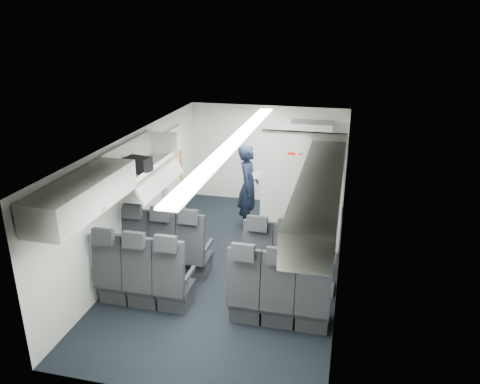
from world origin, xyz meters
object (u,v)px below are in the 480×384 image
at_px(galley_unit, 310,167).
at_px(boarding_door, 173,175).
at_px(carry_on_bag, 138,164).
at_px(seat_row_front, 226,258).
at_px(seat_row_mid, 209,288).
at_px(flight_attendant, 248,187).

distance_m(galley_unit, boarding_door, 2.84).
bearing_deg(carry_on_bag, galley_unit, 62.46).
bearing_deg(carry_on_bag, seat_row_front, 6.82).
distance_m(seat_row_front, seat_row_mid, 0.90).
relative_size(boarding_door, carry_on_bag, 5.00).
relative_size(seat_row_front, seat_row_mid, 1.00).
height_order(flight_attendant, carry_on_bag, carry_on_bag).
bearing_deg(carry_on_bag, boarding_door, 105.64).
bearing_deg(galley_unit, seat_row_mid, -102.88).
xyz_separation_m(boarding_door, flight_attendant, (1.53, -0.03, -0.12)).
relative_size(galley_unit, boarding_door, 1.02).
bearing_deg(galley_unit, carry_on_bag, -125.86).
xyz_separation_m(seat_row_front, flight_attendant, (-0.10, 2.06, 0.43)).
xyz_separation_m(seat_row_front, seat_row_mid, (0.00, -0.90, 0.00)).
relative_size(galley_unit, flight_attendant, 1.14).
relative_size(seat_row_mid, galley_unit, 1.75).
xyz_separation_m(galley_unit, boarding_door, (-2.59, -1.17, 0.00)).
xyz_separation_m(seat_row_front, carry_on_bag, (-1.38, 0.04, 1.40)).
bearing_deg(seat_row_mid, galley_unit, 77.12).
xyz_separation_m(seat_row_front, boarding_door, (-1.64, 2.09, 0.55)).
bearing_deg(boarding_door, seat_row_mid, -61.23).
distance_m(seat_row_mid, galley_unit, 4.30).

